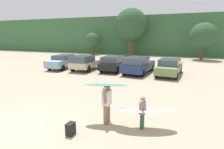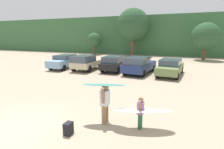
{
  "view_description": "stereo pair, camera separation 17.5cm",
  "coord_description": "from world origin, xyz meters",
  "views": [
    {
      "loc": [
        5.45,
        -4.65,
        3.46
      ],
      "look_at": [
        1.35,
        6.23,
        0.99
      ],
      "focal_mm": 28.92,
      "sensor_mm": 36.0,
      "label": 1
    },
    {
      "loc": [
        5.61,
        -4.59,
        3.46
      ],
      "look_at": [
        1.35,
        6.23,
        0.99
      ],
      "focal_mm": 28.92,
      "sensor_mm": 36.0,
      "label": 2
    }
  ],
  "objects": [
    {
      "name": "parked_car_sky_blue",
      "position": [
        -6.49,
        11.99,
        0.78
      ],
      "size": [
        2.01,
        4.89,
        1.46
      ],
      "rotation": [
        0.0,
        0.0,
        1.63
      ],
      "color": "#84ADD1",
      "rests_on": "ground_plane"
    },
    {
      "name": "ground_plane",
      "position": [
        0.0,
        0.0,
        0.0
      ],
      "size": [
        120.0,
        120.0,
        0.0
      ],
      "primitive_type": "plane",
      "color": "tan"
    },
    {
      "name": "parked_car_navy",
      "position": [
        1.83,
        11.92,
        0.83
      ],
      "size": [
        2.46,
        4.86,
        1.62
      ],
      "rotation": [
        0.0,
        0.0,
        1.45
      ],
      "color": "navy",
      "rests_on": "ground_plane"
    },
    {
      "name": "parked_car_black",
      "position": [
        -0.83,
        12.53,
        0.81
      ],
      "size": [
        1.93,
        4.75,
        1.52
      ],
      "rotation": [
        0.0,
        0.0,
        1.6
      ],
      "color": "black",
      "rests_on": "ground_plane"
    },
    {
      "name": "surfboard_teal",
      "position": [
        2.74,
        1.73,
        1.57
      ],
      "size": [
        1.83,
        0.95,
        0.14
      ],
      "rotation": [
        0.0,
        0.0,
        3.41
      ],
      "color": "teal"
    },
    {
      "name": "tree_left",
      "position": [
        -2.85,
        26.82,
        5.39
      ],
      "size": [
        5.59,
        5.59,
        8.21
      ],
      "color": "brown",
      "rests_on": "ground_plane"
    },
    {
      "name": "hillside_ridge",
      "position": [
        0.0,
        34.94,
        3.61
      ],
      "size": [
        108.0,
        12.0,
        7.22
      ],
      "primitive_type": "cube",
      "color": "#38663D",
      "rests_on": "ground_plane"
    },
    {
      "name": "person_child",
      "position": [
        4.28,
        1.74,
        0.7
      ],
      "size": [
        0.24,
        0.56,
        1.25
      ],
      "rotation": [
        0.0,
        0.0,
        3.19
      ],
      "color": "#26593F",
      "rests_on": "ground_plane"
    },
    {
      "name": "person_adult",
      "position": [
        2.85,
        1.66,
        0.91
      ],
      "size": [
        0.32,
        0.65,
        1.61
      ],
      "rotation": [
        0.0,
        0.0,
        3.19
      ],
      "color": "#8C6B4C",
      "rests_on": "ground_plane"
    },
    {
      "name": "parked_car_champagne",
      "position": [
        -3.66,
        11.66,
        0.84
      ],
      "size": [
        2.02,
        4.15,
        1.58
      ],
      "rotation": [
        0.0,
        0.0,
        1.59
      ],
      "color": "beige",
      "rests_on": "ground_plane"
    },
    {
      "name": "surfboard_white",
      "position": [
        4.36,
        1.69,
        0.74
      ],
      "size": [
        2.37,
        1.34,
        0.16
      ],
      "rotation": [
        0.0,
        0.0,
        3.47
      ],
      "color": "white"
    },
    {
      "name": "parked_car_olive_green",
      "position": [
        4.65,
        12.16,
        0.77
      ],
      "size": [
        2.23,
        4.83,
        1.48
      ],
      "rotation": [
        0.0,
        0.0,
        1.48
      ],
      "color": "#6B7F4C",
      "rests_on": "ground_plane"
    },
    {
      "name": "tree_center",
      "position": [
        -10.31,
        26.59,
        2.74
      ],
      "size": [
        2.69,
        2.69,
        4.11
      ],
      "color": "brown",
      "rests_on": "ground_plane"
    },
    {
      "name": "backpack_dropped",
      "position": [
        1.99,
        0.34,
        0.22
      ],
      "size": [
        0.24,
        0.34,
        0.45
      ],
      "color": "black",
      "rests_on": "ground_plane"
    },
    {
      "name": "tree_far_left",
      "position": [
        8.47,
        25.13,
        3.44
      ],
      "size": [
        3.95,
        3.95,
        5.43
      ],
      "color": "brown",
      "rests_on": "ground_plane"
    }
  ]
}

